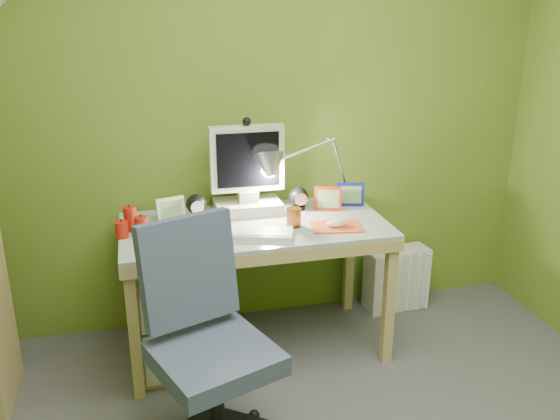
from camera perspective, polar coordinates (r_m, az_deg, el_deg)
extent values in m
cube|color=olive|center=(3.19, -2.58, 9.47)|extent=(3.20, 0.01, 2.40)
cube|color=white|center=(2.81, -3.49, -2.23)|extent=(0.48, 0.27, 0.02)
cube|color=#D14C20|center=(2.92, 5.43, -1.59)|extent=(0.27, 0.20, 0.01)
ellipsoid|color=silver|center=(2.92, 5.44, -1.32)|extent=(0.11, 0.08, 0.04)
cylinder|color=brown|center=(2.90, 1.33, -0.71)|extent=(0.08, 0.08, 0.09)
cube|color=#B32713|center=(3.14, 4.63, 1.13)|extent=(0.14, 0.07, 0.12)
cube|color=navy|center=(3.23, 6.77, 1.53)|extent=(0.15, 0.06, 0.12)
cube|color=#B6E19B|center=(3.02, -10.45, 0.06)|extent=(0.14, 0.06, 0.12)
cube|color=silver|center=(3.63, 11.13, -6.51)|extent=(0.39, 0.19, 0.37)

